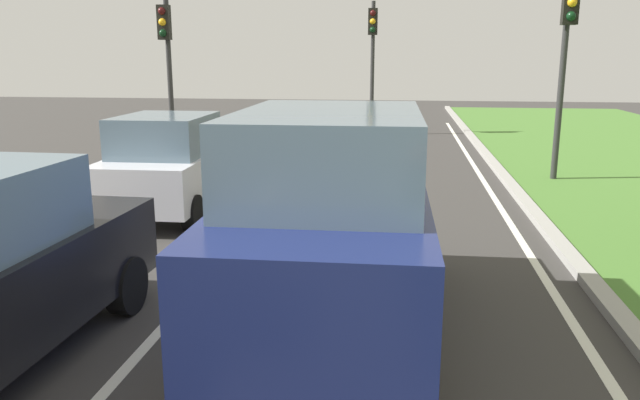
{
  "coord_description": "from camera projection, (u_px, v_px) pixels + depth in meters",
  "views": [
    {
      "loc": [
        1.74,
        2.94,
        2.77
      ],
      "look_at": [
        0.84,
        9.66,
        1.2
      ],
      "focal_mm": 34.73,
      "sensor_mm": 36.0,
      "label": 1
    }
  ],
  "objects": [
    {
      "name": "lane_line_center",
      "position": [
        270.0,
        208.0,
        11.62
      ],
      "size": [
        0.12,
        32.0,
        0.01
      ],
      "primitive_type": "cube",
      "color": "silver",
      "rests_on": "ground"
    },
    {
      "name": "traffic_light_overhead_left",
      "position": [
        167.0,
        50.0,
        16.73
      ],
      "size": [
        0.32,
        0.5,
        4.34
      ],
      "color": "#2D2D2D",
      "rests_on": "ground"
    },
    {
      "name": "curb_right",
      "position": [
        534.0,
        213.0,
        10.98
      ],
      "size": [
        0.24,
        48.0,
        0.12
      ],
      "primitive_type": "cube",
      "color": "#9E9B93",
      "rests_on": "ground"
    },
    {
      "name": "traffic_light_far_median",
      "position": [
        373.0,
        45.0,
        21.86
      ],
      "size": [
        0.32,
        0.5,
        4.68
      ],
      "color": "#2D2D2D",
      "rests_on": "ground"
    },
    {
      "name": "car_suv_ahead",
      "position": [
        330.0,
        221.0,
        6.22
      ],
      "size": [
        2.04,
        4.53,
        2.28
      ],
      "rotation": [
        0.0,
        0.0,
        0.02
      ],
      "color": "navy",
      "rests_on": "ground"
    },
    {
      "name": "lane_line_right_edge",
      "position": [
        505.0,
        216.0,
        11.06
      ],
      "size": [
        0.12,
        32.0,
        0.01
      ],
      "primitive_type": "cube",
      "color": "silver",
      "rests_on": "ground"
    },
    {
      "name": "traffic_light_near_right",
      "position": [
        566.0,
        42.0,
        13.33
      ],
      "size": [
        0.32,
        0.5,
        4.51
      ],
      "color": "#2D2D2D",
      "rests_on": "ground"
    },
    {
      "name": "ground_plane",
      "position": [
        307.0,
        209.0,
        11.53
      ],
      "size": [
        60.0,
        60.0,
        0.0
      ],
      "primitive_type": "plane",
      "color": "#383533"
    },
    {
      "name": "car_hatchback_far",
      "position": [
        171.0,
        164.0,
        11.14
      ],
      "size": [
        1.81,
        3.74,
        1.78
      ],
      "rotation": [
        0.0,
        0.0,
        0.03
      ],
      "color": "silver",
      "rests_on": "ground"
    }
  ]
}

